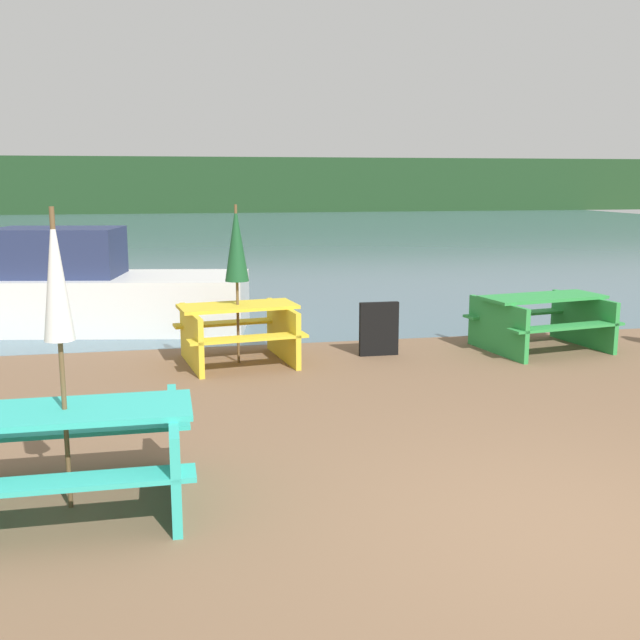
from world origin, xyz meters
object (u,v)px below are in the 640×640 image
object	(u,v)px
umbrella_white	(56,280)
signboard	(379,329)
picnic_table_green	(542,317)
picnic_table_yellow	(238,329)
umbrella_darkgreen	(236,244)
boat	(100,292)
picnic_table_teal	(67,448)

from	to	relation	value
umbrella_white	signboard	world-z (taller)	umbrella_white
picnic_table_green	picnic_table_yellow	xyz separation A→B (m)	(-4.35, 0.06, -0.01)
umbrella_white	umbrella_darkgreen	bearing A→B (deg)	68.78
boat	picnic_table_yellow	bearing A→B (deg)	-43.96
signboard	picnic_table_green	bearing A→B (deg)	-2.18
boat	picnic_table_green	bearing A→B (deg)	-13.81
picnic_table_yellow	umbrella_darkgreen	size ratio (longest dim) A/B	0.81
picnic_table_green	umbrella_white	size ratio (longest dim) A/B	0.88
picnic_table_yellow	signboard	bearing A→B (deg)	0.89
picnic_table_teal	signboard	distance (m)	5.60
picnic_table_teal	umbrella_darkgreen	world-z (taller)	umbrella_darkgreen
picnic_table_teal	boat	bearing A→B (deg)	92.83
picnic_table_teal	picnic_table_green	world-z (taller)	picnic_table_green
picnic_table_green	signboard	bearing A→B (deg)	177.82
picnic_table_green	boat	size ratio (longest dim) A/B	0.42
umbrella_darkgreen	picnic_table_yellow	bearing A→B (deg)	-90.00
umbrella_darkgreen	picnic_table_green	bearing A→B (deg)	-0.80
picnic_table_teal	boat	xyz separation A→B (m)	(-0.35, 7.03, 0.15)
picnic_table_teal	umbrella_white	world-z (taller)	umbrella_white
picnic_table_teal	boat	size ratio (longest dim) A/B	0.40
boat	signboard	size ratio (longest dim) A/B	6.20
boat	signboard	distance (m)	4.82
picnic_table_green	picnic_table_teal	bearing A→B (deg)	-145.04
umbrella_white	boat	bearing A→B (deg)	92.83
boat	umbrella_white	bearing A→B (deg)	-76.91
signboard	umbrella_white	bearing A→B (deg)	-130.06
picnic_table_yellow	boat	world-z (taller)	boat
picnic_table_yellow	umbrella_white	size ratio (longest dim) A/B	0.77
umbrella_white	signboard	distance (m)	5.76
picnic_table_yellow	boat	distance (m)	3.43
umbrella_white	boat	xyz separation A→B (m)	(-0.35, 7.03, -1.10)
picnic_table_yellow	picnic_table_teal	bearing A→B (deg)	-111.22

